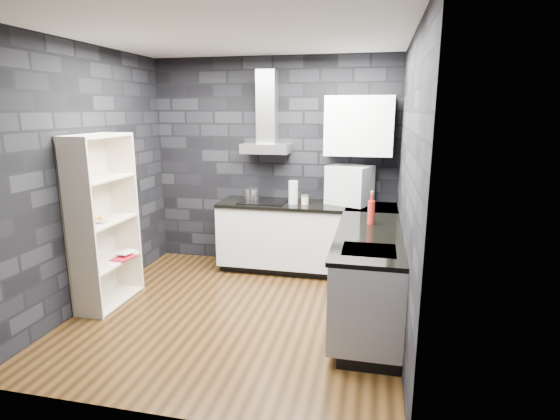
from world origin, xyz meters
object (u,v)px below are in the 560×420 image
(pot, at_px, (251,194))
(storage_jar, at_px, (305,200))
(bookshelf, at_px, (104,222))
(fruit_bowl, at_px, (100,220))
(appliance_garage, at_px, (350,186))
(red_bottle, at_px, (371,212))
(glass_vase, at_px, (293,192))
(utensil_crock, at_px, (328,199))

(pot, distance_m, storage_jar, 0.73)
(bookshelf, relative_size, fruit_bowl, 9.17)
(appliance_garage, height_order, red_bottle, appliance_garage)
(glass_vase, xyz_separation_m, bookshelf, (-1.76, -1.30, -0.14))
(storage_jar, height_order, utensil_crock, utensil_crock)
(red_bottle, relative_size, fruit_bowl, 1.23)
(storage_jar, distance_m, utensil_crock, 0.30)
(glass_vase, relative_size, fruit_bowl, 1.46)
(bookshelf, bearing_deg, fruit_bowl, -70.01)
(pot, height_order, storage_jar, pot)
(appliance_garage, xyz_separation_m, bookshelf, (-2.44, -1.46, -0.22))
(pot, relative_size, storage_jar, 1.94)
(appliance_garage, distance_m, red_bottle, 0.99)
(storage_jar, xyz_separation_m, utensil_crock, (0.28, 0.11, 0.01))
(pot, xyz_separation_m, glass_vase, (0.57, -0.12, 0.07))
(red_bottle, distance_m, fruit_bowl, 2.78)
(utensil_crock, xyz_separation_m, red_bottle, (0.53, -0.90, 0.06))
(pot, bearing_deg, bookshelf, -129.77)
(pot, bearing_deg, storage_jar, -9.87)
(glass_vase, xyz_separation_m, appliance_garage, (0.68, 0.15, 0.08))
(utensil_crock, distance_m, bookshelf, 2.60)
(glass_vase, height_order, fruit_bowl, glass_vase)
(glass_vase, bearing_deg, appliance_garage, 12.70)
(appliance_garage, xyz_separation_m, fruit_bowl, (-2.44, -1.52, -0.19))
(glass_vase, bearing_deg, bookshelf, -143.47)
(pot, xyz_separation_m, fruit_bowl, (-1.19, -1.49, -0.03))
(storage_jar, height_order, red_bottle, red_bottle)
(storage_jar, bearing_deg, red_bottle, -44.29)
(storage_jar, height_order, appliance_garage, appliance_garage)
(glass_vase, xyz_separation_m, red_bottle, (0.96, -0.80, -0.02))
(storage_jar, distance_m, appliance_garage, 0.58)
(appliance_garage, distance_m, bookshelf, 2.85)
(pot, bearing_deg, red_bottle, -30.87)
(storage_jar, relative_size, appliance_garage, 0.21)
(appliance_garage, bearing_deg, utensil_crock, -145.67)
(glass_vase, distance_m, fruit_bowl, 2.23)
(appliance_garage, distance_m, fruit_bowl, 2.88)
(pot, height_order, glass_vase, glass_vase)
(red_bottle, bearing_deg, bookshelf, -169.41)
(storage_jar, height_order, bookshelf, bookshelf)
(pot, bearing_deg, utensil_crock, -0.98)
(fruit_bowl, bearing_deg, red_bottle, 11.99)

